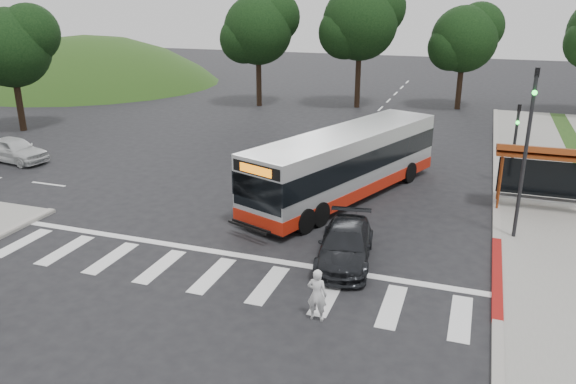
% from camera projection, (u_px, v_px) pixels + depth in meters
% --- Properties ---
extents(ground, '(140.00, 140.00, 0.00)m').
position_uv_depth(ground, '(267.00, 222.00, 23.22)').
color(ground, black).
rests_on(ground, ground).
extents(sidewalk_east, '(4.00, 40.00, 0.12)m').
position_uv_depth(sidewalk_east, '(540.00, 189.00, 26.92)').
color(sidewalk_east, gray).
rests_on(sidewalk_east, ground).
extents(curb_east, '(0.30, 40.00, 0.15)m').
position_uv_depth(curb_east, '(496.00, 185.00, 27.53)').
color(curb_east, '#9E9991').
rests_on(curb_east, ground).
extents(curb_east_red, '(0.32, 6.00, 0.15)m').
position_uv_depth(curb_east_red, '(497.00, 275.00, 18.62)').
color(curb_east_red, maroon).
rests_on(curb_east_red, ground).
extents(hillside_nw, '(44.00, 44.00, 10.00)m').
position_uv_depth(hillside_nw, '(89.00, 83.00, 59.88)').
color(hillside_nw, '#1E4114').
rests_on(hillside_nw, ground).
extents(crosswalk_ladder, '(18.00, 2.60, 0.01)m').
position_uv_depth(crosswalk_ladder, '(212.00, 275.00, 18.76)').
color(crosswalk_ladder, silver).
rests_on(crosswalk_ladder, ground).
extents(bus_shelter, '(4.20, 1.60, 2.86)m').
position_uv_depth(bus_shelter, '(548.00, 159.00, 23.64)').
color(bus_shelter, brown).
rests_on(bus_shelter, sidewalk_east).
extents(traffic_signal_ne_tall, '(0.18, 0.37, 6.50)m').
position_uv_depth(traffic_signal_ne_tall, '(527.00, 141.00, 20.29)').
color(traffic_signal_ne_tall, black).
rests_on(traffic_signal_ne_tall, ground).
extents(traffic_signal_ne_short, '(0.18, 0.37, 4.00)m').
position_uv_depth(traffic_signal_ne_short, '(516.00, 136.00, 26.99)').
color(traffic_signal_ne_short, black).
rests_on(traffic_signal_ne_short, ground).
extents(tree_north_a, '(6.60, 6.15, 10.17)m').
position_uv_depth(tree_north_a, '(361.00, 21.00, 44.75)').
color(tree_north_a, black).
rests_on(tree_north_a, ground).
extents(tree_north_b, '(5.72, 5.33, 8.43)m').
position_uv_depth(tree_north_b, '(465.00, 38.00, 44.47)').
color(tree_north_b, black).
rests_on(tree_north_b, ground).
extents(tree_north_c, '(6.16, 5.74, 9.30)m').
position_uv_depth(tree_north_c, '(259.00, 29.00, 45.66)').
color(tree_north_c, black).
rests_on(tree_north_c, ground).
extents(tree_west_a, '(5.72, 5.33, 8.43)m').
position_uv_depth(tree_west_a, '(12.00, 46.00, 37.11)').
color(tree_west_a, black).
rests_on(tree_west_a, ground).
extents(transit_bus, '(6.67, 12.06, 3.08)m').
position_uv_depth(transit_bus, '(346.00, 165.00, 25.61)').
color(transit_bus, '#AAACAF').
rests_on(transit_bus, ground).
extents(pedestrian, '(0.59, 0.40, 1.59)m').
position_uv_depth(pedestrian, '(317.00, 295.00, 15.98)').
color(pedestrian, silver).
rests_on(pedestrian, ground).
extents(dark_sedan, '(2.38, 4.61, 1.28)m').
position_uv_depth(dark_sedan, '(345.00, 245.00, 19.55)').
color(dark_sedan, black).
rests_on(dark_sedan, ground).
extents(west_car_white, '(4.34, 2.27, 1.41)m').
position_uv_depth(west_car_white, '(14.00, 150.00, 31.36)').
color(west_car_white, silver).
rests_on(west_car_white, ground).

